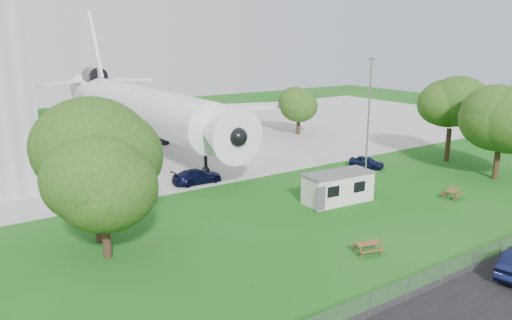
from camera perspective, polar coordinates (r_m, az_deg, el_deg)
ground at (r=38.52m, az=10.57°, el=-7.56°), size 160.00×160.00×0.00m
concrete_apron at (r=69.49m, az=-12.08°, el=2.11°), size 120.00×46.00×0.03m
airliner at (r=65.91m, az=-13.20°, el=6.05°), size 46.36×47.73×17.69m
site_cabin at (r=43.63m, az=9.36°, el=-3.09°), size 6.85×3.22×2.62m
picnic_west at (r=34.42m, az=12.64°, el=-10.37°), size 2.12×1.91×0.76m
picnic_east at (r=47.74m, az=21.46°, el=-4.05°), size 2.14×1.94×0.76m
fence at (r=33.15m, az=22.47°, el=-12.14°), size 58.00×0.04×1.30m
lamp_mast at (r=46.78m, az=12.68°, el=3.83°), size 0.16×0.16×12.00m
tree_west_big at (r=35.20m, az=-18.14°, el=0.71°), size 8.13×8.13×10.41m
tree_west_small at (r=32.74m, az=-17.17°, el=-2.42°), size 7.00×7.00×8.61m
tree_east_front at (r=54.49m, az=26.29°, el=4.33°), size 7.98×7.98×10.19m
tree_east_back at (r=60.36m, az=21.46°, el=5.88°), size 6.82×6.82×9.88m
tree_far_apron at (r=72.42m, az=4.91°, el=6.33°), size 5.86×5.86×7.30m
car_ne_hatch at (r=55.53m, az=12.52°, el=-0.24°), size 2.99×4.03×1.28m
car_apron_van at (r=48.81m, az=-6.74°, el=-1.87°), size 4.98×2.13×1.43m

